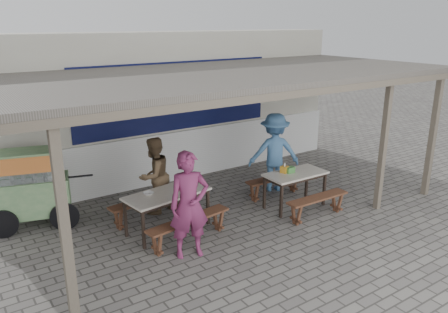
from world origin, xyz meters
TOP-DOWN VIEW (x-y plane):
  - ground at (0.00, 0.00)m, footprint 60.00×60.00m
  - back_wall at (-0.00, 3.58)m, footprint 9.00×1.28m
  - warung_roof at (0.02, 0.90)m, footprint 9.00×4.21m
  - table_left at (-1.71, 0.63)m, footprint 1.64×0.93m
  - bench_left_street at (-1.62, 0.00)m, footprint 1.67×0.51m
  - bench_left_wall at (-1.80, 1.26)m, footprint 1.67×0.51m
  - table_right at (0.98, 0.12)m, footprint 1.31×0.68m
  - bench_right_street at (0.96, -0.54)m, footprint 1.40×0.31m
  - bench_right_wall at (0.99, 0.79)m, footprint 1.40×0.31m
  - vendor_cart at (-3.72, 2.20)m, footprint 1.91×1.08m
  - patron_street_side at (-1.82, -0.38)m, footprint 0.74×0.59m
  - patron_wall_side at (-1.55, 1.51)m, footprint 0.93×0.84m
  - patron_right_table at (1.24, 1.13)m, footprint 1.33×1.13m
  - tissue_box at (0.80, 0.27)m, footprint 0.18×0.18m
  - donation_box at (0.88, 0.20)m, footprint 0.19×0.13m
  - condiment_jar at (-1.37, 0.78)m, footprint 0.08×0.08m
  - condiment_bowl at (-2.03, 0.73)m, footprint 0.21×0.21m

SIDE VIEW (x-z plane):
  - ground at x=0.00m, z-range 0.00..0.00m
  - bench_right_street at x=0.96m, z-range 0.11..0.56m
  - bench_right_wall at x=0.99m, z-range 0.11..0.56m
  - bench_left_street at x=-1.62m, z-range 0.12..0.57m
  - bench_left_wall at x=-1.80m, z-range 0.12..0.57m
  - table_right at x=0.98m, z-range 0.29..1.04m
  - table_left at x=-1.71m, z-range 0.30..1.05m
  - condiment_bowl at x=-2.03m, z-range 0.75..0.79m
  - patron_wall_side at x=-1.55m, z-range 0.00..1.57m
  - condiment_jar at x=-1.37m, z-range 0.75..0.84m
  - vendor_cart at x=-3.72m, z-range 0.06..1.55m
  - donation_box at x=0.88m, z-range 0.75..0.87m
  - tissue_box at x=0.80m, z-range 0.75..0.89m
  - patron_right_table at x=1.24m, z-range 0.00..1.79m
  - patron_street_side at x=-1.82m, z-range 0.00..1.79m
  - back_wall at x=0.00m, z-range -0.03..3.47m
  - warung_roof at x=0.02m, z-range 1.31..4.12m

